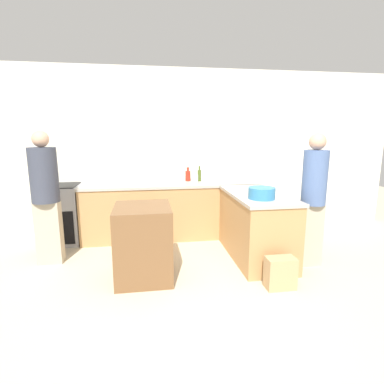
{
  "coord_description": "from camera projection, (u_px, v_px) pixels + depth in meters",
  "views": [
    {
      "loc": [
        -0.4,
        -2.66,
        1.67
      ],
      "look_at": [
        0.18,
        1.04,
        0.93
      ],
      "focal_mm": 28.0,
      "sensor_mm": 36.0,
      "label": 1
    }
  ],
  "objects": [
    {
      "name": "counter_peninsula",
      "position": [
        256.0,
        225.0,
        4.04
      ],
      "size": [
        0.69,
        1.4,
        0.88
      ],
      "color": "tan",
      "rests_on": "ground_plane"
    },
    {
      "name": "paper_bag",
      "position": [
        280.0,
        273.0,
        3.25
      ],
      "size": [
        0.32,
        0.18,
        0.35
      ],
      "color": "tan",
      "rests_on": "ground_plane"
    },
    {
      "name": "ground_plane",
      "position": [
        190.0,
        305.0,
        2.96
      ],
      "size": [
        14.0,
        14.0,
        0.0
      ],
      "primitive_type": "plane",
      "color": "beige"
    },
    {
      "name": "range_oven",
      "position": [
        61.0,
        214.0,
        4.59
      ],
      "size": [
        0.59,
        0.61,
        0.9
      ],
      "color": "#99999E",
      "rests_on": "ground_plane"
    },
    {
      "name": "person_by_range",
      "position": [
        46.0,
        193.0,
        3.76
      ],
      "size": [
        0.33,
        0.33,
        1.7
      ],
      "color": "#ADA38E",
      "rests_on": "ground_plane"
    },
    {
      "name": "vinegar_bottle_clear",
      "position": [
        196.0,
        178.0,
        4.71
      ],
      "size": [
        0.06,
        0.06,
        0.2
      ],
      "color": "silver",
      "rests_on": "counter_back"
    },
    {
      "name": "person_at_peninsula",
      "position": [
        313.0,
        195.0,
        3.7
      ],
      "size": [
        0.3,
        0.3,
        1.67
      ],
      "color": "#ADA38E",
      "rests_on": "ground_plane"
    },
    {
      "name": "wall_back",
      "position": [
        169.0,
        152.0,
        5.0
      ],
      "size": [
        8.0,
        0.06,
        2.7
      ],
      "color": "silver",
      "rests_on": "ground_plane"
    },
    {
      "name": "counter_back",
      "position": [
        171.0,
        210.0,
        4.84
      ],
      "size": [
        2.8,
        0.65,
        0.88
      ],
      "color": "tan",
      "rests_on": "ground_plane"
    },
    {
      "name": "island_table",
      "position": [
        143.0,
        242.0,
        3.45
      ],
      "size": [
        0.63,
        0.69,
        0.86
      ],
      "color": "brown",
      "rests_on": "ground_plane"
    },
    {
      "name": "olive_oil_bottle",
      "position": [
        199.0,
        175.0,
        4.95
      ],
      "size": [
        0.06,
        0.06,
        0.25
      ],
      "color": "#475B1E",
      "rests_on": "counter_back"
    },
    {
      "name": "mixing_bowl",
      "position": [
        262.0,
        193.0,
        3.62
      ],
      "size": [
        0.32,
        0.32,
        0.14
      ],
      "color": "teal",
      "rests_on": "counter_peninsula"
    },
    {
      "name": "hot_sauce_bottle",
      "position": [
        188.0,
        176.0,
        4.97
      ],
      "size": [
        0.08,
        0.08,
        0.23
      ],
      "color": "red",
      "rests_on": "counter_back"
    }
  ]
}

